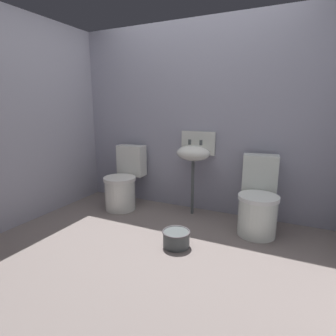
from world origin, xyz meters
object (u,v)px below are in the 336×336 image
Objects in this scene: toilet_left at (124,183)px; bucket at (176,238)px; sink at (194,152)px; toilet_right at (258,202)px.

bucket is at bearing 145.58° from toilet_left.
toilet_left is at bearing 147.44° from bucket.
sink is at bearing 99.78° from bucket.
toilet_left is at bearing -167.95° from sink.
sink reaches higher than toilet_left.
sink is 1.09m from bucket.
toilet_left is 1.66m from toilet_right.
bucket is (0.15, -0.84, -0.67)m from sink.
toilet_right is 0.91m from sink.
toilet_right is at bearing 178.14° from toilet_left.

